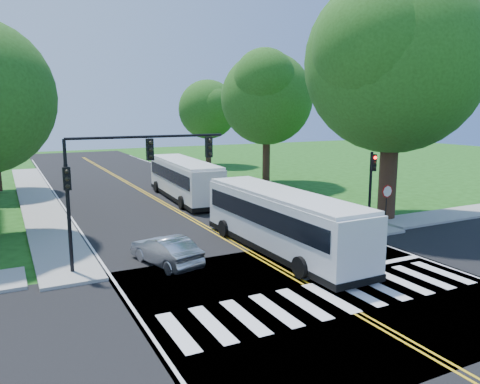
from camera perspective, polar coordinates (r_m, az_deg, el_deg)
ground at (r=18.54m, az=9.95°, el=-12.07°), size 140.00×140.00×0.00m
road at (r=34.03m, az=-8.55°, el=-1.79°), size 14.00×96.00×0.01m
cross_road at (r=18.54m, az=9.95°, el=-12.05°), size 60.00×12.00×0.01m
center_line at (r=37.77m, az=-10.49°, el=-0.65°), size 0.36×70.00×0.01m
edge_line_w at (r=36.48m, az=-20.78°, el=-1.52°), size 0.12×70.00×0.01m
edge_line_e at (r=40.20m, az=-1.18°, el=0.16°), size 0.12×70.00×0.01m
crosswalk at (r=18.17m, az=10.92°, el=-12.52°), size 12.60×3.00×0.01m
stop_bar at (r=21.80m, az=14.85°, el=-8.79°), size 6.60×0.40×0.01m
sidewalk_nw at (r=39.29m, az=-23.45°, el=-0.82°), size 2.60×40.00×0.15m
sidewalk_ne at (r=43.49m, az=-1.13°, el=1.00°), size 2.60×40.00×0.15m
tree_ne_big at (r=30.60m, az=18.28°, el=14.62°), size 10.80×10.80×14.91m
tree_east_mid at (r=43.58m, az=3.29°, el=11.28°), size 8.40×8.40×11.93m
tree_east_far at (r=58.34m, az=-3.93°, el=9.99°), size 7.20×7.20×10.34m
signal_nw at (r=20.74m, az=-13.98°, el=2.69°), size 7.15×0.46×5.66m
signal_ne at (r=27.70m, az=15.72°, el=1.45°), size 0.30×0.46×4.40m
stop_sign at (r=28.07m, az=17.47°, el=-0.46°), size 0.76×0.08×2.53m
bus_lead at (r=22.93m, az=5.00°, el=-3.45°), size 2.94×11.61×2.99m
bus_follow at (r=36.55m, az=-6.83°, el=1.63°), size 3.35×11.85×3.03m
hatchback at (r=21.39m, az=-9.03°, el=-7.06°), size 2.36×4.29×1.34m
suv at (r=27.63m, az=9.16°, el=-3.29°), size 3.15×4.70×1.20m
dark_sedan at (r=36.13m, az=-0.65°, el=0.01°), size 3.08×4.53×1.22m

